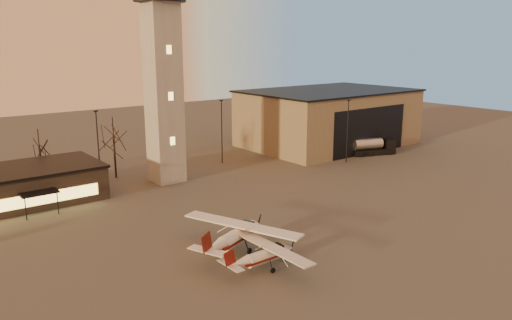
% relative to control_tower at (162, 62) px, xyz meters
% --- Properties ---
extents(ground, '(220.00, 220.00, 0.00)m').
position_rel_control_tower_xyz_m(ground, '(0.00, -30.00, -16.33)').
color(ground, '#454340').
rests_on(ground, ground).
extents(control_tower, '(6.80, 6.80, 32.60)m').
position_rel_control_tower_xyz_m(control_tower, '(0.00, 0.00, 0.00)').
color(control_tower, gray).
rests_on(control_tower, ground).
extents(hangar, '(30.60, 20.60, 10.30)m').
position_rel_control_tower_xyz_m(hangar, '(36.00, 3.98, -11.17)').
color(hangar, '#8B795B').
rests_on(hangar, ground).
extents(light_poles, '(58.50, 12.25, 10.14)m').
position_rel_control_tower_xyz_m(light_poles, '(0.50, 1.00, -10.92)').
color(light_poles, black).
rests_on(light_poles, ground).
extents(tree_row, '(37.20, 9.20, 8.80)m').
position_rel_control_tower_xyz_m(tree_row, '(-13.70, 9.16, -10.39)').
color(tree_row, black).
rests_on(tree_row, ground).
extents(cessna_front, '(7.71, 9.76, 2.70)m').
position_rel_control_tower_xyz_m(cessna_front, '(-6.25, -30.00, -15.40)').
color(cessna_front, silver).
rests_on(cessna_front, ground).
extents(cessna_rear, '(9.94, 12.08, 3.41)m').
position_rel_control_tower_xyz_m(cessna_rear, '(-5.92, -25.34, -15.16)').
color(cessna_rear, silver).
rests_on(cessna_rear, ground).
extents(fuel_truck, '(8.11, 4.73, 2.90)m').
position_rel_control_tower_xyz_m(fuel_truck, '(35.85, -6.92, -15.18)').
color(fuel_truck, black).
rests_on(fuel_truck, ground).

